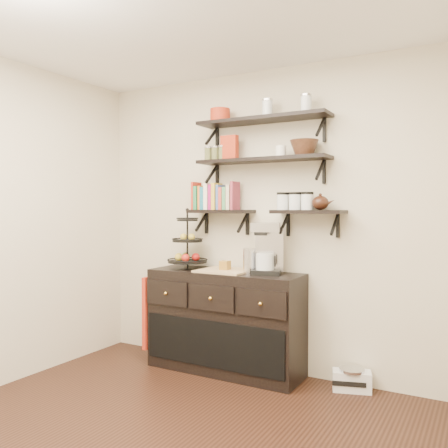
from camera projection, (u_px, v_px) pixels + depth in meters
back_wall at (268, 221)px, 4.26m from camera, size 3.50×0.02×2.70m
shelf_top at (262, 120)px, 4.12m from camera, size 1.20×0.27×0.23m
shelf_mid at (262, 160)px, 4.13m from camera, size 1.20×0.27×0.23m
shelf_low_left at (221, 212)px, 4.36m from camera, size 0.60×0.25×0.23m
shelf_low_right at (308, 213)px, 3.95m from camera, size 0.60×0.25×0.23m
cookbooks at (216, 197)px, 4.38m from camera, size 0.43×0.15×0.26m
glass_canisters at (295, 202)px, 4.00m from camera, size 0.32×0.10×0.13m
sideboard at (225, 321)px, 4.24m from camera, size 1.40×0.50×0.92m
fruit_stand at (188, 249)px, 4.42m from camera, size 0.37×0.37×0.54m
candle at (225, 265)px, 4.22m from camera, size 0.08×0.08×0.08m
coffee_maker at (267, 250)px, 4.05m from camera, size 0.30×0.30×0.44m
thermal_carafe at (249, 261)px, 4.08m from camera, size 0.11×0.11×0.22m
apron at (153, 311)px, 4.51m from camera, size 0.04×0.29×0.67m
radio at (352, 380)px, 3.79m from camera, size 0.33×0.25×0.18m
recipe_box at (229, 148)px, 4.28m from camera, size 0.16×0.07×0.22m
walnut_bowl at (304, 148)px, 3.93m from camera, size 0.24×0.24×0.13m
ramekins at (281, 152)px, 4.04m from camera, size 0.09×0.09×0.10m
teapot at (320, 202)px, 3.90m from camera, size 0.20×0.16×0.14m
red_pot at (220, 115)px, 4.32m from camera, size 0.18×0.18×0.12m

